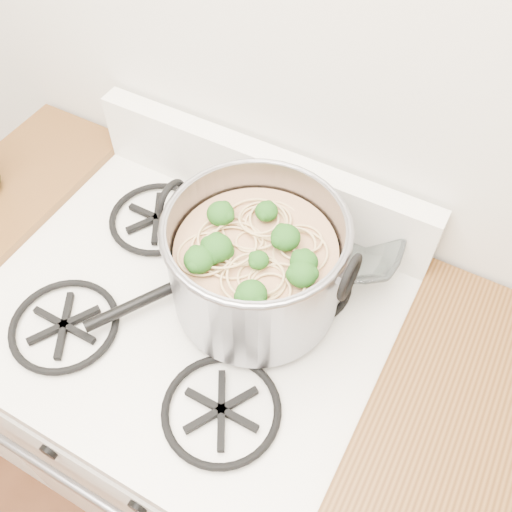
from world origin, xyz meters
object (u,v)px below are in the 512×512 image
at_px(stock_pot, 256,265).
at_px(spatula, 210,270).
at_px(glass_bowl, 327,235).
at_px(gas_range, 203,403).

distance_m(stock_pot, spatula, 0.13).
xyz_separation_m(stock_pot, glass_bowl, (0.06, 0.19, -0.08)).
bearing_deg(spatula, gas_range, -66.88).
height_order(gas_range, stock_pot, stock_pot).
relative_size(spatula, glass_bowl, 2.53).
bearing_deg(glass_bowl, spatula, -131.27).
distance_m(stock_pot, glass_bowl, 0.21).
bearing_deg(gas_range, stock_pot, 34.25).
height_order(gas_range, glass_bowl, glass_bowl).
relative_size(stock_pot, glass_bowl, 2.84).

